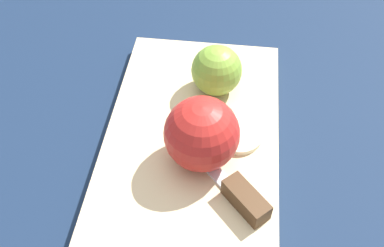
# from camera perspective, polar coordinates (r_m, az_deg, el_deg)

# --- Properties ---
(ground_plane) EXTENTS (4.00, 4.00, 0.00)m
(ground_plane) POSITION_cam_1_polar(r_m,az_deg,el_deg) (0.58, -0.00, -2.82)
(ground_plane) COLOR #14233D
(cutting_board) EXTENTS (0.40, 0.28, 0.02)m
(cutting_board) POSITION_cam_1_polar(r_m,az_deg,el_deg) (0.57, -0.00, -2.09)
(cutting_board) COLOR #D1B789
(cutting_board) RESTS_ON ground_plane
(apple_half_left) EXTENTS (0.07, 0.07, 0.07)m
(apple_half_left) POSITION_cam_1_polar(r_m,az_deg,el_deg) (0.60, 3.15, 6.74)
(apple_half_left) COLOR olive
(apple_half_left) RESTS_ON cutting_board
(apple_half_right) EXTENTS (0.09, 0.09, 0.09)m
(apple_half_right) POSITION_cam_1_polar(r_m,az_deg,el_deg) (0.51, 1.25, -1.35)
(apple_half_right) COLOR red
(apple_half_right) RESTS_ON cutting_board
(knife) EXTENTS (0.10, 0.12, 0.02)m
(knife) POSITION_cam_1_polar(r_m,az_deg,el_deg) (0.50, 6.27, -9.05)
(knife) COLOR silver
(knife) RESTS_ON cutting_board
(apple_slice) EXTENTS (0.06, 0.06, 0.01)m
(apple_slice) POSITION_cam_1_polar(r_m,az_deg,el_deg) (0.56, 5.93, -1.46)
(apple_slice) COLOR beige
(apple_slice) RESTS_ON cutting_board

